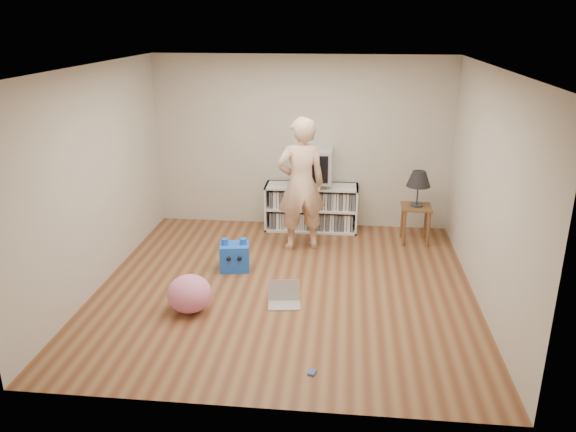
% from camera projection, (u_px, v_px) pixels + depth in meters
% --- Properties ---
extents(ground, '(4.50, 4.50, 0.00)m').
position_uv_depth(ground, '(285.00, 287.00, 6.82)').
color(ground, brown).
rests_on(ground, ground).
extents(walls, '(4.52, 4.52, 2.60)m').
position_uv_depth(walls, '(285.00, 184.00, 6.39)').
color(walls, beige).
rests_on(walls, ground).
extents(ceiling, '(4.50, 4.50, 0.01)m').
position_uv_depth(ceiling, '(285.00, 67.00, 5.95)').
color(ceiling, white).
rests_on(ceiling, walls).
extents(media_unit, '(1.40, 0.45, 0.70)m').
position_uv_depth(media_unit, '(311.00, 207.00, 8.60)').
color(media_unit, white).
rests_on(media_unit, ground).
extents(dvd_deck, '(0.45, 0.35, 0.07)m').
position_uv_depth(dvd_deck, '(312.00, 183.00, 8.45)').
color(dvd_deck, gray).
rests_on(dvd_deck, media_unit).
extents(crt_tv, '(0.60, 0.53, 0.50)m').
position_uv_depth(crt_tv, '(312.00, 165.00, 8.35)').
color(crt_tv, '#B4B4BA').
rests_on(crt_tv, dvd_deck).
extents(side_table, '(0.42, 0.42, 0.55)m').
position_uv_depth(side_table, '(416.00, 215.00, 8.06)').
color(side_table, brown).
rests_on(side_table, ground).
extents(table_lamp, '(0.34, 0.34, 0.52)m').
position_uv_depth(table_lamp, '(419.00, 180.00, 7.88)').
color(table_lamp, '#333333').
rests_on(table_lamp, side_table).
extents(person, '(0.79, 0.64, 1.87)m').
position_uv_depth(person, '(301.00, 185.00, 7.67)').
color(person, beige).
rests_on(person, ground).
extents(laptop, '(0.40, 0.34, 0.25)m').
position_uv_depth(laptop, '(284.00, 298.00, 6.42)').
color(laptop, silver).
rests_on(laptop, ground).
extents(playing_cards, '(0.09, 0.10, 0.02)m').
position_uv_depth(playing_cards, '(312.00, 372.00, 5.17)').
color(playing_cards, '#3F55AA').
rests_on(playing_cards, ground).
extents(plush_blue, '(0.41, 0.36, 0.43)m').
position_uv_depth(plush_blue, '(235.00, 256.00, 7.24)').
color(plush_blue, blue).
rests_on(plush_blue, ground).
extents(plush_pink, '(0.57, 0.57, 0.42)m').
position_uv_depth(plush_pink, '(189.00, 294.00, 6.21)').
color(plush_pink, pink).
rests_on(plush_pink, ground).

